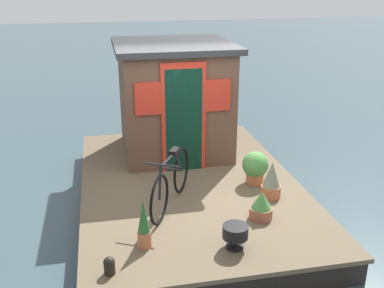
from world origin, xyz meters
name	(u,v)px	position (x,y,z in m)	size (l,w,h in m)	color
ground_plane	(189,203)	(0.00, 0.00, 0.00)	(60.00, 60.00, 0.00)	#384C54
houseboat_deck	(189,192)	(0.00, 0.00, 0.20)	(4.98, 3.34, 0.39)	brown
houseboat_cabin	(174,98)	(1.38, 0.00, 1.39)	(2.02, 2.03, 1.97)	brown
bicycle	(171,182)	(-0.74, 0.41, 0.76)	(1.47, 0.81, 0.81)	black
potted_plant_fern	(255,167)	(-0.27, -0.99, 0.67)	(0.41, 0.41, 0.51)	#B2603D
potted_plant_rosemary	(261,206)	(-1.33, -0.71, 0.58)	(0.31, 0.31, 0.39)	#935138
potted_plant_geranium	(271,181)	(-0.78, -1.06, 0.65)	(0.29, 0.29, 0.55)	#B2603D
potted_plant_sage	(144,224)	(-1.70, 0.89, 0.69)	(0.17, 0.17, 0.64)	#B2603D
charcoal_grill	(235,233)	(-1.93, -0.16, 0.59)	(0.31, 0.31, 0.30)	black
mooring_bollard	(109,265)	(-2.14, 1.32, 0.50)	(0.13, 0.13, 0.21)	black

